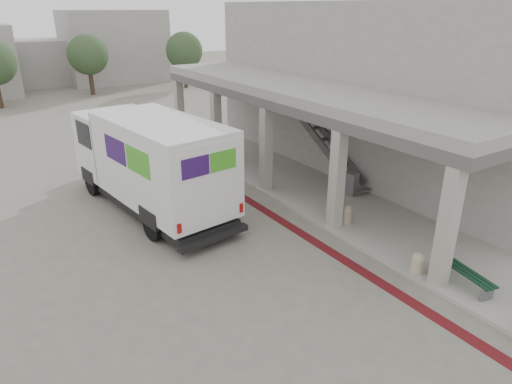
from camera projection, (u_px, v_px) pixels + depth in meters
ground at (292, 252)px, 13.58m from camera, size 120.00×120.00×0.00m
bike_lane_stripe at (280, 220)px, 15.63m from camera, size 0.35×40.00×0.01m
sidewalk at (385, 219)px, 15.57m from camera, size 4.40×28.00×0.12m
transit_building at (359, 93)px, 19.23m from camera, size 7.60×17.00×7.00m
distant_backdrop at (13, 58)px, 39.02m from camera, size 28.00×10.00×6.50m
tree_mid at (88, 55)px, 36.70m from camera, size 3.20×3.20×4.80m
tree_right at (184, 51)px, 39.95m from camera, size 3.20×3.20×4.80m
fedex_truck at (149, 161)px, 15.83m from camera, size 3.42×8.26×3.42m
bench at (465, 274)px, 11.70m from camera, size 0.74×1.81×0.42m
bollard_near at (418, 262)px, 12.28m from camera, size 0.37×0.37×0.56m
bollard_far at (346, 213)px, 15.08m from camera, size 0.45×0.45×0.67m
utility_cabinet at (350, 183)px, 17.32m from camera, size 0.51×0.61×0.88m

